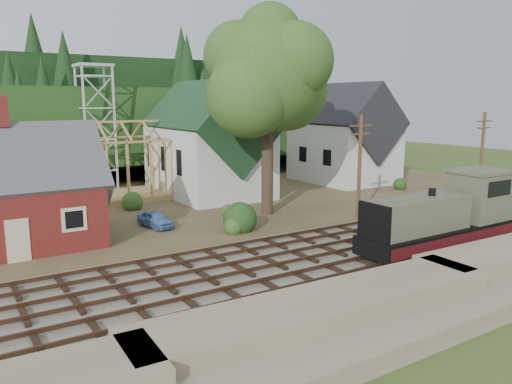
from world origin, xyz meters
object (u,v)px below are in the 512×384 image
locomotive (445,218)px  car_red (378,174)px  car_blue (155,219)px  patio_set (40,212)px

locomotive → car_red: bearing=52.6°
locomotive → car_red: size_ratio=2.74×
car_blue → car_red: car_red is taller
car_blue → patio_set: size_ratio=1.23×
car_red → patio_set: patio_set is taller
car_blue → locomotive: bearing=-56.8°
car_blue → patio_set: (-7.62, -1.57, 1.73)m
car_red → patio_set: size_ratio=1.54×
car_red → patio_set: bearing=129.3°
locomotive → car_blue: 19.04m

